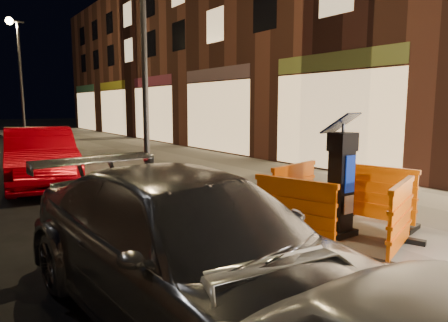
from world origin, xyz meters
TOP-DOWN VIEW (x-y plane):
  - ground_plane at (0.00, 0.00)m, footprint 120.00×120.00m
  - sidewalk at (3.00, 0.00)m, footprint 6.00×60.00m
  - kerb at (0.00, 0.00)m, footprint 0.30×60.00m
  - parking_kiosk at (1.53, -0.94)m, footprint 0.66×0.66m
  - barrier_front at (1.53, -1.89)m, footprint 1.32×0.89m
  - barrier_back at (1.53, 0.01)m, footprint 1.30×0.74m
  - barrier_kerbside at (0.58, -0.94)m, footprint 0.83×1.32m
  - barrier_bldgside at (2.48, -0.94)m, footprint 0.76×1.30m
  - car_silver at (-1.31, -1.46)m, footprint 2.42×5.05m
  - car_red at (-1.19, 6.38)m, footprint 2.16×4.70m
  - street_lamp_mid at (0.25, 3.00)m, footprint 0.12×0.12m
  - street_lamp_far at (0.25, 18.00)m, footprint 0.12×0.12m

SIDE VIEW (x-z plane):
  - ground_plane at x=0.00m, z-range 0.00..0.00m
  - car_silver at x=-1.31m, z-range -0.71..0.71m
  - car_red at x=-1.19m, z-range -0.75..0.75m
  - sidewalk at x=3.00m, z-range 0.00..0.15m
  - kerb at x=0.00m, z-range 0.00..0.15m
  - barrier_front at x=1.53m, z-range 0.15..1.10m
  - barrier_back at x=1.53m, z-range 0.15..1.10m
  - barrier_kerbside at x=0.58m, z-range 0.15..1.10m
  - barrier_bldgside at x=2.48m, z-range 0.15..1.10m
  - parking_kiosk at x=1.53m, z-range 0.15..1.86m
  - street_lamp_mid at x=0.25m, z-range 0.15..6.15m
  - street_lamp_far at x=0.25m, z-range 0.15..6.15m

